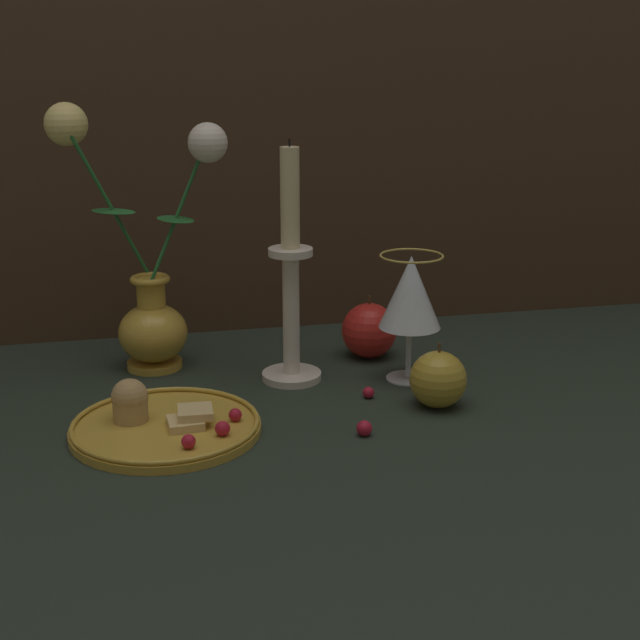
{
  "coord_description": "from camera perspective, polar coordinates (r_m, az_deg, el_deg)",
  "views": [
    {
      "loc": [
        -0.2,
        -1.06,
        0.43
      ],
      "look_at": [
        0.04,
        0.01,
        0.1
      ],
      "focal_mm": 50.0,
      "sensor_mm": 36.0,
      "label": 1
    }
  ],
  "objects": [
    {
      "name": "apple_beside_vase",
      "position": [
        1.3,
        3.16,
        -0.67
      ],
      "size": [
        0.08,
        0.08,
        0.09
      ],
      "color": "red",
      "rests_on": "ground_plane"
    },
    {
      "name": "candlestick",
      "position": [
        1.19,
        -1.88,
        2.12
      ],
      "size": [
        0.08,
        0.08,
        0.33
      ],
      "color": "silver",
      "rests_on": "ground_plane"
    },
    {
      "name": "apple_near_glass",
      "position": [
        1.13,
        7.56,
        -3.79
      ],
      "size": [
        0.07,
        0.07,
        0.08
      ],
      "color": "#B2932D",
      "rests_on": "ground_plane"
    },
    {
      "name": "berry_front_center",
      "position": [
        1.16,
        3.12,
        -4.66
      ],
      "size": [
        0.02,
        0.02,
        0.02
      ],
      "primitive_type": "sphere",
      "color": "#AD192D",
      "rests_on": "ground_plane"
    },
    {
      "name": "plate_with_pastries",
      "position": [
        1.08,
        -10.06,
        -6.49
      ],
      "size": [
        0.23,
        0.23,
        0.06
      ],
      "color": "gold",
      "rests_on": "ground_plane"
    },
    {
      "name": "wine_glass",
      "position": [
        1.2,
        5.81,
        1.54
      ],
      "size": [
        0.09,
        0.09,
        0.18
      ],
      "color": "silver",
      "rests_on": "ground_plane"
    },
    {
      "name": "berry_near_plate",
      "position": [
        1.05,
        2.85,
        -6.94
      ],
      "size": [
        0.02,
        0.02,
        0.02
      ],
      "primitive_type": "sphere",
      "color": "#AD192D",
      "rests_on": "ground_plane"
    },
    {
      "name": "vase",
      "position": [
        1.26,
        -11.02,
        2.6
      ],
      "size": [
        0.24,
        0.1,
        0.37
      ],
      "color": "gold",
      "rests_on": "ground_plane"
    },
    {
      "name": "ground_plane",
      "position": [
        1.16,
        -1.69,
        -4.99
      ],
      "size": [
        2.4,
        2.4,
        0.0
      ],
      "primitive_type": "plane",
      "color": "#232D23",
      "rests_on": "ground"
    }
  ]
}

